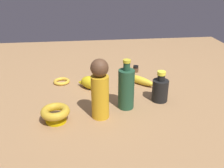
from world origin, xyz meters
name	(u,v)px	position (x,y,z in m)	size (l,w,h in m)	color
ground	(112,94)	(0.00, 0.00, 0.00)	(2.00, 2.00, 0.00)	#936D47
bowl	(55,113)	(0.25, 0.21, 0.04)	(0.11, 0.11, 0.06)	#D1B208
bottle_tall	(126,88)	(-0.04, 0.13, 0.09)	(0.07, 0.07, 0.22)	#20472F
banana	(139,80)	(-0.15, -0.10, 0.02)	(0.19, 0.04, 0.04)	gold
cat_figurine	(93,82)	(0.09, -0.06, 0.04)	(0.14, 0.12, 0.10)	gold
bangle	(62,81)	(0.25, -0.16, 0.01)	(0.09, 0.09, 0.02)	gold
nail_polish_jar	(136,69)	(-0.17, -0.27, 0.02)	(0.03, 0.03, 0.04)	brown
person_figure_adult	(100,89)	(0.07, 0.20, 0.12)	(0.10, 0.10, 0.25)	gold
bottle_short	(160,89)	(-0.21, 0.09, 0.06)	(0.07, 0.07, 0.14)	black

